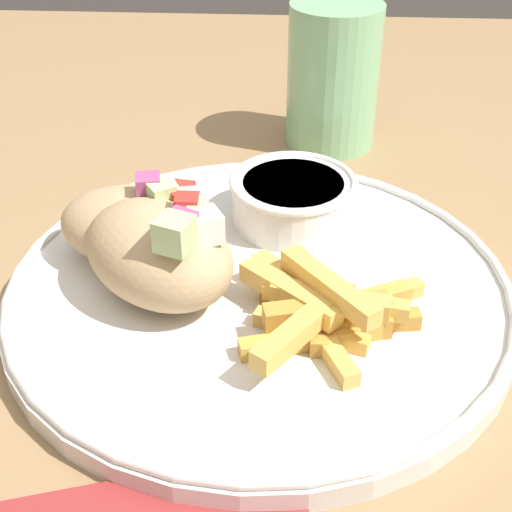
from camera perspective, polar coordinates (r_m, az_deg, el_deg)
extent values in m
cube|color=#9E7A51|center=(0.49, 2.46, -2.59)|extent=(1.15, 1.15, 0.04)
cylinder|color=white|center=(0.44, 0.00, -2.88)|extent=(0.31, 0.31, 0.01)
torus|color=white|center=(0.44, 0.00, -1.95)|extent=(0.31, 0.31, 0.01)
ellipsoid|color=tan|center=(0.42, -8.10, 0.23)|extent=(0.12, 0.12, 0.06)
cube|color=#A34C84|center=(0.38, -6.40, 2.37)|extent=(0.02, 0.02, 0.02)
cube|color=silver|center=(0.40, -5.77, 3.30)|extent=(0.02, 0.02, 0.01)
cube|color=red|center=(0.40, -5.81, 3.97)|extent=(0.01, 0.01, 0.01)
cube|color=white|center=(0.39, -4.42, 2.38)|extent=(0.02, 0.02, 0.02)
cube|color=#B7D693|center=(0.37, -6.85, 1.79)|extent=(0.02, 0.02, 0.02)
cube|color=#B7D693|center=(0.40, -4.99, 3.47)|extent=(0.02, 0.02, 0.01)
cube|color=silver|center=(0.41, -5.49, 4.22)|extent=(0.02, 0.02, 0.01)
ellipsoid|color=tan|center=(0.45, -9.52, 2.32)|extent=(0.11, 0.09, 0.05)
cube|color=#B7D693|center=(0.43, -7.80, 4.84)|extent=(0.02, 0.02, 0.02)
cube|color=white|center=(0.44, -7.75, 4.89)|extent=(0.02, 0.02, 0.02)
cube|color=#A34C84|center=(0.44, -8.87, 5.50)|extent=(0.02, 0.02, 0.01)
cube|color=red|center=(0.43, -5.77, 4.12)|extent=(0.02, 0.02, 0.02)
cube|color=silver|center=(0.44, -8.45, 5.38)|extent=(0.01, 0.01, 0.01)
cube|color=red|center=(0.44, -6.47, 4.60)|extent=(0.02, 0.02, 0.02)
cube|color=gold|center=(0.39, 4.08, -6.63)|extent=(0.08, 0.03, 0.01)
cube|color=gold|center=(0.42, 3.85, -3.15)|extent=(0.06, 0.01, 0.01)
cube|color=gold|center=(0.41, 5.25, -4.67)|extent=(0.06, 0.03, 0.01)
cube|color=#E5B251|center=(0.40, 4.08, -5.96)|extent=(0.07, 0.03, 0.01)
cube|color=#E5B251|center=(0.42, 9.09, -3.81)|extent=(0.06, 0.05, 0.01)
cube|color=gold|center=(0.41, 7.38, -3.98)|extent=(0.07, 0.04, 0.01)
cube|color=gold|center=(0.40, 7.26, -5.18)|extent=(0.08, 0.02, 0.01)
cube|color=#E5B251|center=(0.39, 4.93, -6.42)|extent=(0.04, 0.07, 0.01)
cube|color=gold|center=(0.40, 5.79, -5.57)|extent=(0.07, 0.02, 0.01)
cube|color=gold|center=(0.41, 4.75, -4.67)|extent=(0.01, 0.06, 0.01)
cube|color=#E5B251|center=(0.38, 3.15, -5.88)|extent=(0.05, 0.06, 0.01)
cube|color=#E5B251|center=(0.40, 6.06, -3.53)|extent=(0.08, 0.03, 0.01)
cube|color=#E5B251|center=(0.40, 2.43, -2.96)|extent=(0.06, 0.05, 0.01)
cube|color=gold|center=(0.39, 5.38, -4.37)|extent=(0.07, 0.03, 0.01)
cube|color=#E5B251|center=(0.41, 4.87, -2.12)|extent=(0.04, 0.06, 0.01)
cube|color=#E5B251|center=(0.41, 3.06, -2.08)|extent=(0.05, 0.05, 0.01)
cube|color=#E5B251|center=(0.40, 5.66, -3.46)|extent=(0.07, 0.03, 0.01)
cube|color=#E5B251|center=(0.39, 5.54, -2.41)|extent=(0.05, 0.06, 0.01)
cylinder|color=white|center=(0.49, 3.12, 4.39)|extent=(0.08, 0.08, 0.03)
cylinder|color=beige|center=(0.48, 3.17, 5.63)|extent=(0.07, 0.07, 0.01)
torus|color=white|center=(0.48, 3.18, 5.94)|extent=(0.09, 0.09, 0.00)
cylinder|color=#8CCC93|center=(0.62, 5.97, 14.10)|extent=(0.08, 0.08, 0.12)
cylinder|color=silver|center=(0.63, 5.87, 12.56)|extent=(0.07, 0.07, 0.07)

